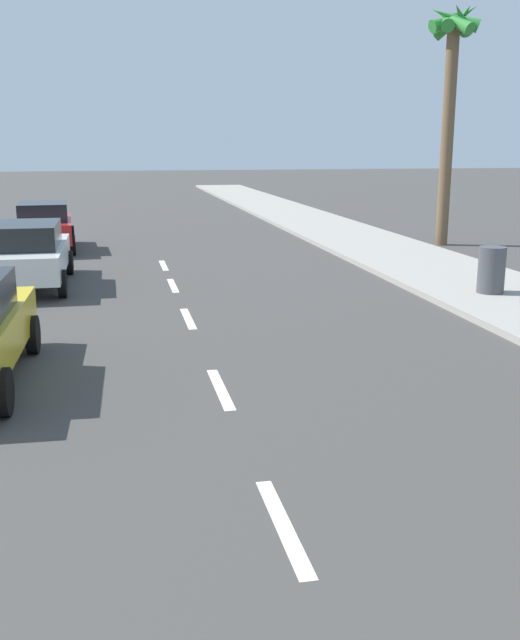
{
  "coord_description": "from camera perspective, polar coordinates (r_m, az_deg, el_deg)",
  "views": [
    {
      "loc": [
        -1.42,
        2.6,
        3.41
      ],
      "look_at": [
        0.48,
        11.9,
        1.1
      ],
      "focal_mm": 40.75,
      "sensor_mm": 36.0,
      "label": 1
    }
  ],
  "objects": [
    {
      "name": "sidewalk_strip",
      "position": [
        21.5,
        12.33,
        4.43
      ],
      "size": [
        3.6,
        80.0,
        0.14
      ],
      "primitive_type": "cube",
      "color": "#9E998E",
      "rests_on": "ground"
    },
    {
      "name": "parked_car_white",
      "position": [
        18.54,
        -18.02,
        5.05
      ],
      "size": [
        2.09,
        4.53,
        1.57
      ],
      "rotation": [
        0.0,
        0.0,
        -0.0
      ],
      "color": "white",
      "rests_on": "ground"
    },
    {
      "name": "lane_stripe_6",
      "position": [
        21.11,
        -7.58,
        4.27
      ],
      "size": [
        0.16,
        1.8,
        0.01
      ],
      "primitive_type": "cube",
      "color": "white",
      "rests_on": "ground"
    },
    {
      "name": "lane_stripe_5",
      "position": [
        18.06,
        -6.86,
        2.71
      ],
      "size": [
        0.16,
        1.8,
        0.01
      ],
      "primitive_type": "cube",
      "color": "white",
      "rests_on": "ground"
    },
    {
      "name": "ground_plane",
      "position": [
        17.79,
        -6.78,
        2.53
      ],
      "size": [
        160.0,
        160.0,
        0.0
      ],
      "primitive_type": "plane",
      "color": "#423F3D"
    },
    {
      "name": "parked_car_red",
      "position": [
        24.81,
        -16.6,
        7.16
      ],
      "size": [
        2.07,
        4.16,
        1.57
      ],
      "rotation": [
        0.0,
        0.0,
        0.05
      ],
      "color": "red",
      "rests_on": "ground"
    },
    {
      "name": "trash_bin_far",
      "position": [
        17.1,
        17.72,
        3.77
      ],
      "size": [
        0.6,
        0.6,
        1.04
      ],
      "primitive_type": "cylinder",
      "color": "#47474C",
      "rests_on": "sidewalk_strip"
    },
    {
      "name": "lane_stripe_2",
      "position": [
        6.93,
        1.84,
        -15.79
      ],
      "size": [
        0.16,
        1.8,
        0.01
      ],
      "primitive_type": "cube",
      "color": "white",
      "rests_on": "ground"
    },
    {
      "name": "lane_stripe_4",
      "position": [
        14.6,
        -5.67,
        0.12
      ],
      "size": [
        0.16,
        1.8,
        0.01
      ],
      "primitive_type": "cube",
      "color": "white",
      "rests_on": "ground"
    },
    {
      "name": "palm_tree_far",
      "position": [
        25.94,
        14.81,
        18.83
      ],
      "size": [
        1.77,
        1.88,
        8.0
      ],
      "color": "brown",
      "rests_on": "ground"
    },
    {
      "name": "lane_stripe_3",
      "position": [
        10.43,
        -3.12,
        -5.41
      ],
      "size": [
        0.16,
        1.8,
        0.01
      ],
      "primitive_type": "cube",
      "color": "white",
      "rests_on": "ground"
    }
  ]
}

